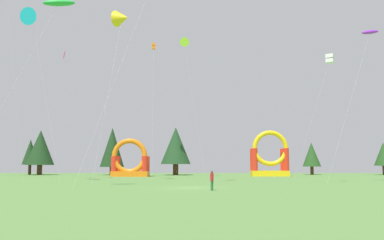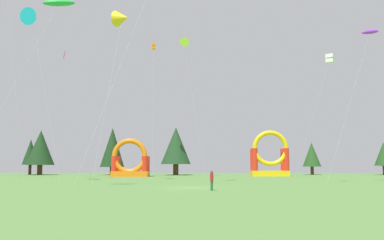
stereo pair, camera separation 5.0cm
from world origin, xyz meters
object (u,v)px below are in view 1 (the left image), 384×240
object	(u,v)px
kite_purple_parafoil	(370,32)
inflatable_blue_arch	(130,163)
kite_lime_delta	(184,43)
person_near_camera	(212,179)
kite_white_box	(330,59)
kite_cyan_delta	(32,17)
kite_green_parafoil	(59,3)
kite_pink_diamond	(64,56)
kite_orange_box	(154,47)
inflatable_orange_dome	(270,159)
kite_yellow_delta	(122,18)

from	to	relation	value
kite_purple_parafoil	inflatable_blue_arch	bearing A→B (deg)	142.60
kite_lime_delta	person_near_camera	xyz separation A→B (m)	(3.33, -30.81, -20.33)
kite_white_box	kite_cyan_delta	bearing A→B (deg)	176.14
kite_white_box	inflatable_blue_arch	bearing A→B (deg)	135.99
kite_green_parafoil	kite_lime_delta	bearing A→B (deg)	71.15
kite_pink_diamond	kite_cyan_delta	distance (m)	8.84
kite_purple_parafoil	kite_lime_delta	bearing A→B (deg)	140.46
kite_pink_diamond	inflatable_blue_arch	size ratio (longest dim) A/B	2.76
kite_orange_box	person_near_camera	distance (m)	42.17
person_near_camera	kite_lime_delta	bearing A→B (deg)	51.46
kite_white_box	inflatable_orange_dome	size ratio (longest dim) A/B	1.80
kite_orange_box	person_near_camera	world-z (taller)	kite_orange_box
kite_yellow_delta	kite_green_parafoil	bearing A→B (deg)	-102.72
kite_white_box	inflatable_orange_dome	bearing A→B (deg)	94.58
kite_purple_parafoil	kite_pink_diamond	world-z (taller)	kite_pink_diamond
kite_green_parafoil	person_near_camera	xyz separation A→B (m)	(13.35, -1.47, -15.26)
kite_purple_parafoil	kite_pink_diamond	bearing A→B (deg)	166.19
kite_purple_parafoil	kite_lime_delta	xyz separation A→B (m)	(-21.86, 18.05, 4.21)
kite_orange_box	kite_green_parafoil	xyz separation A→B (m)	(-4.66, -34.01, -5.79)
kite_orange_box	kite_purple_parafoil	bearing A→B (deg)	-39.87
kite_orange_box	inflatable_orange_dome	bearing A→B (deg)	9.07
person_near_camera	kite_yellow_delta	bearing A→B (deg)	79.85
kite_cyan_delta	person_near_camera	xyz separation A→B (m)	(20.72, -13.70, -18.44)
kite_lime_delta	kite_green_parafoil	bearing A→B (deg)	-108.85
person_near_camera	kite_white_box	bearing A→B (deg)	-4.44
kite_yellow_delta	inflatable_blue_arch	distance (m)	27.88
inflatable_blue_arch	kite_pink_diamond	bearing A→B (deg)	-116.04
kite_yellow_delta	inflatable_blue_arch	size ratio (longest dim) A/B	3.25
inflatable_blue_arch	inflatable_orange_dome	bearing A→B (deg)	5.09
kite_orange_box	inflatable_orange_dome	distance (m)	27.76
person_near_camera	inflatable_orange_dome	world-z (taller)	inflatable_orange_dome
kite_white_box	inflatable_orange_dome	world-z (taller)	kite_white_box
kite_cyan_delta	inflatable_blue_arch	xyz separation A→B (m)	(8.13, 22.84, -17.20)
kite_purple_parafoil	person_near_camera	bearing A→B (deg)	-145.44
kite_lime_delta	inflatable_orange_dome	bearing A→B (deg)	28.30
kite_pink_diamond	inflatable_orange_dome	xyz separation A→B (m)	(30.89, 16.53, -14.01)
kite_white_box	kite_green_parafoil	distance (m)	28.69
kite_yellow_delta	inflatable_orange_dome	size ratio (longest dim) A/B	2.64
kite_white_box	inflatable_blue_arch	world-z (taller)	kite_white_box
kite_green_parafoil	person_near_camera	bearing A→B (deg)	-6.30
kite_orange_box	kite_green_parafoil	size ratio (longest dim) A/B	1.35
kite_lime_delta	kite_purple_parafoil	bearing A→B (deg)	-39.54
kite_pink_diamond	kite_yellow_delta	bearing A→B (deg)	-37.62
kite_lime_delta	inflatable_blue_arch	bearing A→B (deg)	148.19
person_near_camera	kite_cyan_delta	bearing A→B (deg)	101.80
kite_purple_parafoil	kite_green_parafoil	bearing A→B (deg)	-160.50
kite_white_box	inflatable_blue_arch	size ratio (longest dim) A/B	2.22
inflatable_blue_arch	kite_cyan_delta	bearing A→B (deg)	-109.60
person_near_camera	kite_orange_box	bearing A→B (deg)	59.03
kite_orange_box	kite_yellow_delta	bearing A→B (deg)	-94.52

